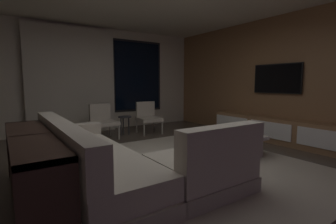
% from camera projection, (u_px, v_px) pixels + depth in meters
% --- Properties ---
extents(floor, '(9.20, 9.20, 0.00)m').
position_uv_depth(floor, '(172.00, 168.00, 3.67)').
color(floor, '#473D33').
extents(back_wall_with_window, '(6.60, 0.30, 2.70)m').
position_uv_depth(back_wall_with_window, '(91.00, 80.00, 6.45)').
color(back_wall_with_window, beige).
rests_on(back_wall_with_window, floor).
extents(media_wall, '(0.12, 7.80, 2.70)m').
position_uv_depth(media_wall, '(291.00, 79.00, 5.22)').
color(media_wall, '#8E6642').
rests_on(media_wall, floor).
extents(area_rug, '(3.20, 3.80, 0.01)m').
position_uv_depth(area_rug, '(195.00, 165.00, 3.78)').
color(area_rug, '#ADA391').
rests_on(area_rug, floor).
extents(sectional_couch, '(1.98, 2.50, 0.82)m').
position_uv_depth(sectional_couch, '(121.00, 165.00, 2.95)').
color(sectional_couch, '#A49C8C').
rests_on(sectional_couch, floor).
extents(coffee_table, '(1.16, 1.16, 0.36)m').
position_uv_depth(coffee_table, '(220.00, 144.00, 4.36)').
color(coffee_table, '#37251E').
rests_on(coffee_table, floor).
extents(book_stack_on_coffee_table, '(0.30, 0.22, 0.11)m').
position_uv_depth(book_stack_on_coffee_table, '(214.00, 133.00, 4.21)').
color(book_stack_on_coffee_table, '#AF4BB4').
rests_on(book_stack_on_coffee_table, coffee_table).
extents(accent_chair_near_window, '(0.60, 0.62, 0.78)m').
position_uv_depth(accent_chair_near_window, '(148.00, 116.00, 6.24)').
color(accent_chair_near_window, '#B2ADA0').
rests_on(accent_chair_near_window, floor).
extents(accent_chair_by_curtain, '(0.57, 0.59, 0.78)m').
position_uv_depth(accent_chair_by_curtain, '(103.00, 119.00, 5.62)').
color(accent_chair_by_curtain, '#B2ADA0').
rests_on(accent_chair_by_curtain, floor).
extents(side_stool, '(0.32, 0.32, 0.46)m').
position_uv_depth(side_stool, '(125.00, 120.00, 5.96)').
color(side_stool, '#333338').
rests_on(side_stool, floor).
extents(media_console, '(0.46, 3.10, 0.52)m').
position_uv_depth(media_console, '(278.00, 131.00, 5.23)').
color(media_console, '#8E6642').
rests_on(media_console, floor).
extents(mounted_tv, '(0.05, 1.10, 0.64)m').
position_uv_depth(mounted_tv, '(277.00, 79.00, 5.37)').
color(mounted_tv, black).
extents(console_table_behind_couch, '(0.40, 2.10, 0.74)m').
position_uv_depth(console_table_behind_couch, '(33.00, 165.00, 2.53)').
color(console_table_behind_couch, '#37251E').
rests_on(console_table_behind_couch, floor).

